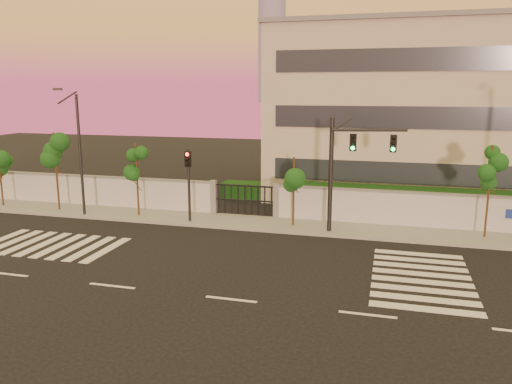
% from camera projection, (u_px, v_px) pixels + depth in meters
% --- Properties ---
extents(ground, '(120.00, 120.00, 0.00)m').
position_uv_depth(ground, '(231.00, 299.00, 18.66)').
color(ground, black).
rests_on(ground, ground).
extents(sidewalk, '(60.00, 3.00, 0.15)m').
position_uv_depth(sidewalk, '(287.00, 225.00, 28.57)').
color(sidewalk, gray).
rests_on(sidewalk, ground).
extents(perimeter_wall, '(60.00, 0.36, 2.20)m').
position_uv_depth(perimeter_wall, '(294.00, 203.00, 29.77)').
color(perimeter_wall, '#B2B4B9').
rests_on(perimeter_wall, ground).
extents(hedge_row, '(41.00, 4.25, 1.80)m').
position_uv_depth(hedge_row, '(319.00, 199.00, 32.14)').
color(hedge_row, black).
rests_on(hedge_row, ground).
extents(institutional_building, '(24.40, 12.40, 12.25)m').
position_uv_depth(institutional_building, '(443.00, 112.00, 35.92)').
color(institutional_building, '#B7AF9B').
rests_on(institutional_building, ground).
extents(road_markings, '(57.00, 7.62, 0.02)m').
position_uv_depth(road_markings, '(223.00, 263.00, 22.62)').
color(road_markings, silver).
rests_on(road_markings, ground).
extents(street_tree_b, '(1.59, 1.27, 5.08)m').
position_uv_depth(street_tree_b, '(56.00, 154.00, 31.35)').
color(street_tree_b, '#382314').
rests_on(street_tree_b, ground).
extents(street_tree_c, '(1.43, 1.14, 4.55)m').
position_uv_depth(street_tree_c, '(137.00, 163.00, 29.99)').
color(street_tree_c, '#382314').
rests_on(street_tree_c, ground).
extents(street_tree_d, '(1.51, 1.20, 4.03)m').
position_uv_depth(street_tree_d, '(294.00, 176.00, 27.80)').
color(street_tree_d, '#382314').
rests_on(street_tree_d, ground).
extents(street_tree_e, '(1.33, 1.06, 4.93)m').
position_uv_depth(street_tree_e, '(491.00, 171.00, 25.38)').
color(street_tree_e, '#382314').
rests_on(street_tree_e, ground).
extents(traffic_signal_main, '(3.94, 1.02, 6.28)m').
position_uv_depth(traffic_signal_main, '(346.00, 162.00, 26.24)').
color(traffic_signal_main, black).
rests_on(traffic_signal_main, ground).
extents(traffic_signal_secondary, '(0.34, 0.34, 4.41)m').
position_uv_depth(traffic_signal_secondary, '(189.00, 176.00, 28.72)').
color(traffic_signal_secondary, black).
rests_on(traffic_signal_secondary, ground).
extents(streetlight_west, '(0.47, 1.88, 7.80)m').
position_uv_depth(streetlight_west, '(78.00, 149.00, 29.88)').
color(streetlight_west, black).
rests_on(streetlight_west, ground).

